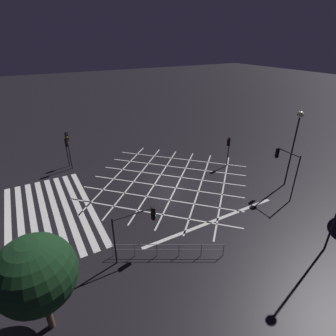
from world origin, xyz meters
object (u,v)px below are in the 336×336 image
at_px(traffic_light_se_cross, 137,223).
at_px(street_lamp_east, 297,130).
at_px(traffic_light_median_north, 228,146).
at_px(traffic_light_ne_main, 285,163).
at_px(traffic_light_sw_main, 68,143).
at_px(street_tree_near, 36,274).
at_px(traffic_light_sw_cross, 67,147).

bearing_deg(traffic_light_se_cross, street_lamp_east, 5.35).
relative_size(traffic_light_median_north, street_lamp_east, 0.46).
distance_m(traffic_light_se_cross, traffic_light_ne_main, 14.55).
relative_size(traffic_light_sw_main, traffic_light_median_north, 1.25).
bearing_deg(traffic_light_sw_main, traffic_light_se_cross, 4.98).
distance_m(traffic_light_ne_main, street_tree_near, 20.69).
bearing_deg(traffic_light_sw_cross, street_lamp_east, -39.76).
relative_size(traffic_light_se_cross, traffic_light_ne_main, 0.80).
distance_m(traffic_light_sw_main, traffic_light_sw_cross, 1.10).
bearing_deg(traffic_light_sw_main, traffic_light_median_north, 63.19).
height_order(traffic_light_sw_cross, street_lamp_east, street_lamp_east).
bearing_deg(traffic_light_median_north, traffic_light_sw_main, -26.81).
bearing_deg(street_lamp_east, traffic_light_sw_cross, -129.76).
bearing_deg(street_tree_near, traffic_light_median_north, 116.67).
xyz_separation_m(traffic_light_sw_cross, street_tree_near, (18.99, -4.53, 1.37)).
height_order(traffic_light_sw_main, street_tree_near, street_tree_near).
relative_size(traffic_light_median_north, street_tree_near, 0.61).
bearing_deg(street_lamp_east, traffic_light_ne_main, -63.54).
bearing_deg(traffic_light_se_cross, traffic_light_ne_main, 2.00).
xyz_separation_m(traffic_light_ne_main, street_lamp_east, (-1.05, 2.11, 2.43)).
xyz_separation_m(traffic_light_se_cross, traffic_light_ne_main, (-0.51, 14.53, 0.64)).
relative_size(traffic_light_se_cross, traffic_light_sw_main, 0.84).
height_order(traffic_light_median_north, traffic_light_ne_main, traffic_light_ne_main).
relative_size(traffic_light_sw_main, traffic_light_sw_cross, 1.28).
xyz_separation_m(traffic_light_median_north, street_tree_near, (10.19, -20.29, 1.30)).
relative_size(traffic_light_sw_cross, street_tree_near, 0.59).
relative_size(traffic_light_sw_main, street_lamp_east, 0.57).
bearing_deg(street_tree_near, traffic_light_ne_main, 98.12).
relative_size(traffic_light_sw_main, street_tree_near, 0.76).
distance_m(traffic_light_sw_cross, traffic_light_ne_main, 22.66).
bearing_deg(traffic_light_sw_main, street_tree_near, -14.21).
bearing_deg(traffic_light_median_north, traffic_light_ne_main, 91.53).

